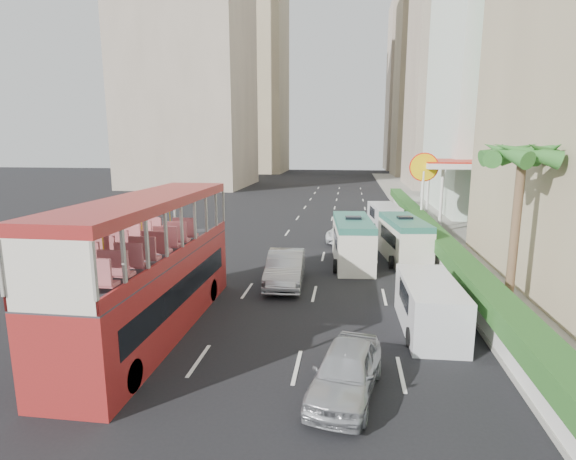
% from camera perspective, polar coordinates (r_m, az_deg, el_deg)
% --- Properties ---
extents(ground_plane, '(200.00, 200.00, 0.00)m').
position_cam_1_polar(ground_plane, '(16.49, 3.39, -13.84)').
color(ground_plane, black).
rests_on(ground_plane, ground).
extents(double_decker_bus, '(2.50, 11.00, 5.06)m').
position_cam_1_polar(double_decker_bus, '(17.09, -17.06, -4.38)').
color(double_decker_bus, maroon).
rests_on(double_decker_bus, ground).
extents(car_silver_lane_a, '(1.98, 5.05, 1.64)m').
position_cam_1_polar(car_silver_lane_a, '(22.52, -0.32, -6.86)').
color(car_silver_lane_a, '#ADB0B4').
rests_on(car_silver_lane_a, ground).
extents(car_silver_lane_b, '(2.41, 4.35, 1.40)m').
position_cam_1_polar(car_silver_lane_b, '(13.51, 7.29, -19.94)').
color(car_silver_lane_b, '#ADB0B4').
rests_on(car_silver_lane_b, ground).
extents(van_asset, '(3.13, 5.23, 1.36)m').
position_cam_1_polar(van_asset, '(32.42, 7.46, -1.36)').
color(van_asset, silver).
rests_on(van_asset, ground).
extents(minibus_near, '(2.48, 6.09, 2.63)m').
position_cam_1_polar(minibus_near, '(26.11, 8.20, -1.46)').
color(minibus_near, silver).
rests_on(minibus_near, ground).
extents(minibus_far, '(2.68, 5.89, 2.52)m').
position_cam_1_polar(minibus_far, '(27.47, 14.48, -1.20)').
color(minibus_far, silver).
rests_on(minibus_far, ground).
extents(panel_van_near, '(2.03, 4.81, 1.91)m').
position_cam_1_polar(panel_van_near, '(17.75, 17.52, -9.17)').
color(panel_van_near, silver).
rests_on(panel_van_near, ground).
extents(panel_van_far, '(2.54, 5.11, 1.96)m').
position_cam_1_polar(panel_van_far, '(37.14, 12.11, 1.62)').
color(panel_van_far, silver).
rests_on(panel_van_far, ground).
extents(sidewalk, '(6.00, 120.00, 0.18)m').
position_cam_1_polar(sidewalk, '(41.27, 18.72, 0.96)').
color(sidewalk, '#99968C').
rests_on(sidewalk, ground).
extents(kerb_wall, '(0.30, 44.00, 1.00)m').
position_cam_1_polar(kerb_wall, '(30.03, 17.41, -1.45)').
color(kerb_wall, silver).
rests_on(kerb_wall, sidewalk).
extents(hedge, '(1.10, 44.00, 0.70)m').
position_cam_1_polar(hedge, '(29.86, 17.50, 0.14)').
color(hedge, '#2D6626').
rests_on(hedge, kerb_wall).
extents(palm_tree, '(0.36, 0.36, 6.40)m').
position_cam_1_polar(palm_tree, '(20.39, 26.87, -0.18)').
color(palm_tree, brown).
rests_on(palm_tree, sidewalk).
extents(shell_station, '(6.50, 8.00, 5.50)m').
position_cam_1_polar(shell_station, '(39.17, 20.94, 4.23)').
color(shell_station, silver).
rests_on(shell_station, ground).
extents(tower_mid, '(16.00, 16.00, 50.00)m').
position_cam_1_polar(tower_mid, '(77.00, 22.22, 23.91)').
color(tower_mid, '#B2A18C').
rests_on(tower_mid, ground).
extents(tower_far_a, '(14.00, 14.00, 44.00)m').
position_cam_1_polar(tower_far_a, '(99.36, 17.93, 19.32)').
color(tower_far_a, tan).
rests_on(tower_far_a, ground).
extents(tower_far_b, '(14.00, 14.00, 40.00)m').
position_cam_1_polar(tower_far_b, '(120.68, 16.01, 16.92)').
color(tower_far_b, '#B2A18C').
rests_on(tower_far_b, ground).
extents(tower_left_a, '(18.00, 18.00, 52.00)m').
position_cam_1_polar(tower_left_a, '(76.68, -12.83, 25.25)').
color(tower_left_a, '#B2A18C').
rests_on(tower_left_a, ground).
extents(tower_left_b, '(16.00, 16.00, 46.00)m').
position_cam_1_polar(tower_left_b, '(108.61, -4.87, 19.58)').
color(tower_left_b, tan).
rests_on(tower_left_b, ground).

